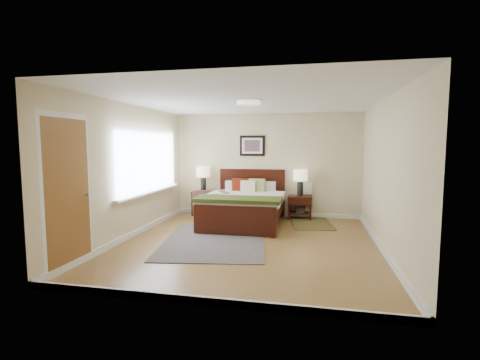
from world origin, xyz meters
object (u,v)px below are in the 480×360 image
at_px(nightstand_right, 300,205).
at_px(armchair, 211,206).
at_px(lamp_right, 300,178).
at_px(bed, 245,201).
at_px(lamp_left, 203,174).
at_px(nightstand_left, 203,196).
at_px(rug_persian, 214,240).

height_order(nightstand_right, armchair, armchair).
relative_size(nightstand_right, lamp_right, 0.91).
relative_size(bed, lamp_right, 3.43).
relative_size(bed, lamp_left, 3.43).
relative_size(nightstand_right, lamp_left, 0.91).
bearing_deg(nightstand_left, nightstand_right, 0.22).
height_order(armchair, rug_persian, armchair).
xyz_separation_m(lamp_left, lamp_right, (2.37, 0.00, -0.05)).
bearing_deg(lamp_right, armchair, -163.15).
bearing_deg(lamp_right, nightstand_right, -90.00).
relative_size(bed, armchair, 2.77).
bearing_deg(armchair, nightstand_left, -177.46).
bearing_deg(nightstand_right, rug_persian, -123.12).
distance_m(bed, lamp_left, 1.52).
bearing_deg(bed, nightstand_left, 146.85).
relative_size(lamp_right, rug_persian, 0.24).
distance_m(lamp_left, rug_persian, 2.63).
distance_m(nightstand_left, lamp_right, 2.42).
xyz_separation_m(nightstand_left, nightstand_right, (2.37, 0.01, -0.14)).
xyz_separation_m(nightstand_left, armchair, (0.37, -0.59, -0.13)).
height_order(bed, lamp_right, lamp_right).
bearing_deg(lamp_left, nightstand_right, -0.29).
distance_m(nightstand_left, nightstand_right, 2.38).
distance_m(lamp_left, lamp_right, 2.37).
distance_m(nightstand_left, lamp_left, 0.55).
relative_size(lamp_left, armchair, 0.81).
bearing_deg(nightstand_left, armchair, -57.77).
bearing_deg(lamp_right, rug_persian, -122.98).
xyz_separation_m(nightstand_left, lamp_right, (2.37, 0.02, 0.50)).
xyz_separation_m(nightstand_left, rug_persian, (0.91, -2.23, -0.47)).
height_order(bed, nightstand_right, bed).
bearing_deg(lamp_left, rug_persian, -67.89).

